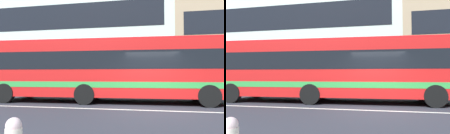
# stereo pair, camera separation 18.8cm
# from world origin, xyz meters

# --- Properties ---
(ground_plane) EXTENTS (160.00, 160.00, 0.00)m
(ground_plane) POSITION_xyz_m (0.00, 0.00, 0.00)
(ground_plane) COLOR #2F2F3A
(lane_centre_line) EXTENTS (60.00, 0.16, 0.01)m
(lane_centre_line) POSITION_xyz_m (0.00, 0.00, 0.00)
(lane_centre_line) COLOR silver
(lane_centre_line) RESTS_ON ground_plane
(hedge_row_far) EXTENTS (19.88, 1.10, 0.99)m
(hedge_row_far) POSITION_xyz_m (-2.77, 5.87, 0.49)
(hedge_row_far) COLOR #1F5F2B
(hedge_row_far) RESTS_ON ground_plane
(apartment_block_left) EXTENTS (23.16, 9.97, 12.59)m
(apartment_block_left) POSITION_xyz_m (-9.43, 15.52, 6.29)
(apartment_block_left) COLOR silver
(apartment_block_left) RESTS_ON ground_plane
(transit_bus) EXTENTS (12.02, 3.06, 3.25)m
(transit_bus) POSITION_xyz_m (-2.54, 2.28, 1.79)
(transit_bus) COLOR red
(transit_bus) RESTS_ON ground_plane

